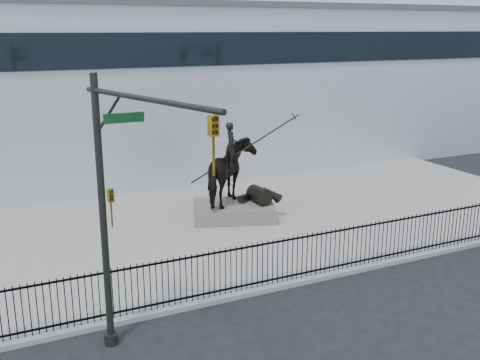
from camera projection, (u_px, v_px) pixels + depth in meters
name	position (u px, v px, depth m)	size (l,w,h in m)	color
ground	(338.00, 294.00, 17.41)	(120.00, 120.00, 0.00)	black
plaza	(241.00, 224.00, 23.49)	(30.00, 12.00, 0.15)	gray
building	(148.00, 88.00, 33.67)	(44.00, 14.00, 9.00)	silver
picket_fence	(317.00, 253.00, 18.26)	(22.10, 0.10, 1.50)	black
statue_plinth	(234.00, 211.00, 23.91)	(3.37, 2.32, 0.63)	#56544E
equestrian_statue	(235.00, 173.00, 23.48)	(4.09, 3.28, 3.66)	black
traffic_signal_left	(120.00, 204.00, 13.01)	(1.52, 4.84, 7.00)	black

